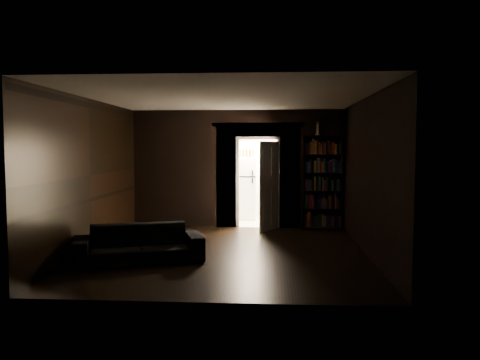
# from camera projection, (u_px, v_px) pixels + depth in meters

# --- Properties ---
(ground) EXTENTS (5.50, 5.50, 0.00)m
(ground) POSITION_uv_depth(u_px,v_px,m) (226.00, 253.00, 8.51)
(ground) COLOR black
(ground) RESTS_ON ground
(room_walls) EXTENTS (5.02, 5.61, 2.84)m
(room_walls) POSITION_uv_depth(u_px,v_px,m) (231.00, 159.00, 9.46)
(room_walls) COLOR black
(room_walls) RESTS_ON ground
(kitchen_alcove) EXTENTS (2.20, 1.80, 2.60)m
(kitchen_alcove) POSITION_uv_depth(u_px,v_px,m) (259.00, 174.00, 12.24)
(kitchen_alcove) COLOR beige
(kitchen_alcove) RESTS_ON ground
(sofa) EXTENTS (2.28, 1.52, 0.81)m
(sofa) POSITION_uv_depth(u_px,v_px,m) (139.00, 238.00, 7.81)
(sofa) COLOR black
(sofa) RESTS_ON ground
(bookshelf) EXTENTS (0.95, 0.50, 2.20)m
(bookshelf) POSITION_uv_depth(u_px,v_px,m) (322.00, 182.00, 10.88)
(bookshelf) COLOR black
(bookshelf) RESTS_ON ground
(refrigerator) EXTENTS (0.85, 0.80, 1.65)m
(refrigerator) POSITION_uv_depth(u_px,v_px,m) (242.00, 188.00, 12.54)
(refrigerator) COLOR white
(refrigerator) RESTS_ON ground
(door) EXTENTS (0.44, 0.77, 2.05)m
(door) POSITION_uv_depth(u_px,v_px,m) (269.00, 186.00, 10.73)
(door) COLOR white
(door) RESTS_ON ground
(figurine) EXTENTS (0.11, 0.11, 0.30)m
(figurine) POSITION_uv_depth(u_px,v_px,m) (318.00, 128.00, 10.78)
(figurine) COLOR white
(figurine) RESTS_ON bookshelf
(bottles) EXTENTS (0.72, 0.25, 0.29)m
(bottles) POSITION_uv_depth(u_px,v_px,m) (243.00, 152.00, 12.48)
(bottles) COLOR black
(bottles) RESTS_ON refrigerator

